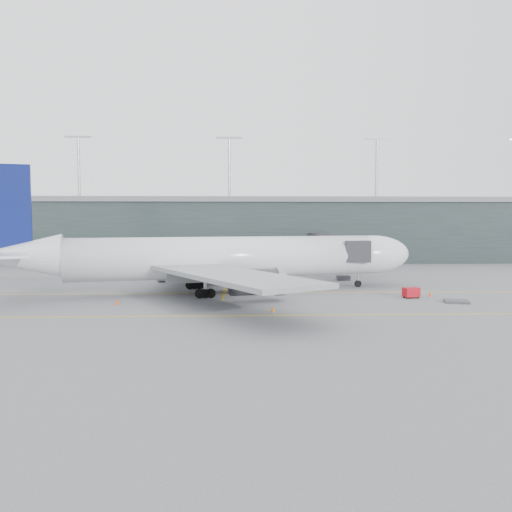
{
  "coord_description": "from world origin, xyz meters",
  "views": [
    {
      "loc": [
        6.73,
        -70.57,
        9.68
      ],
      "look_at": [
        9.29,
        -4.0,
        5.02
      ],
      "focal_mm": 35.0,
      "sensor_mm": 36.0,
      "label": 1
    }
  ],
  "objects": [
    {
      "name": "ground",
      "position": [
        0.0,
        0.0,
        0.0
      ],
      "size": [
        320.0,
        320.0,
        0.0
      ],
      "primitive_type": "plane",
      "color": "#55555A",
      "rests_on": "ground"
    },
    {
      "name": "taxiline_a",
      "position": [
        0.0,
        -4.0,
        0.01
      ],
      "size": [
        160.0,
        0.25,
        0.02
      ],
      "primitive_type": "cube",
      "color": "gold",
      "rests_on": "ground"
    },
    {
      "name": "taxiline_b",
      "position": [
        0.0,
        -20.0,
        0.01
      ],
      "size": [
        160.0,
        0.25,
        0.02
      ],
      "primitive_type": "cube",
      "color": "gold",
      "rests_on": "ground"
    },
    {
      "name": "taxiline_lead_main",
      "position": [
        5.0,
        20.0,
        0.01
      ],
      "size": [
        0.25,
        60.0,
        0.02
      ],
      "primitive_type": "cube",
      "color": "gold",
      "rests_on": "ground"
    },
    {
      "name": "terminal",
      "position": [
        -0.0,
        58.0,
        7.62
      ],
      "size": [
        240.0,
        36.0,
        29.0
      ],
      "color": "#1E2928",
      "rests_on": "ground"
    },
    {
      "name": "main_aircraft",
      "position": [
        4.82,
        -3.09,
        4.64
      ],
      "size": [
        58.36,
        53.87,
        16.53
      ],
      "rotation": [
        0.0,
        0.0,
        0.24
      ],
      "color": "silver",
      "rests_on": "ground"
    },
    {
      "name": "jet_bridge",
      "position": [
        24.34,
        24.76,
        5.27
      ],
      "size": [
        5.06,
        46.23,
        7.04
      ],
      "rotation": [
        0.0,
        0.0,
        -0.03
      ],
      "color": "#29292D",
      "rests_on": "ground"
    },
    {
      "name": "gse_cart",
      "position": [
        28.7,
        -9.0,
        0.73
      ],
      "size": [
        2.16,
        1.64,
        1.32
      ],
      "rotation": [
        0.0,
        0.0,
        0.23
      ],
      "color": "#A50B15",
      "rests_on": "ground"
    },
    {
      "name": "baggage_dolly",
      "position": [
        32.84,
        -12.71,
        0.16
      ],
      "size": [
        3.19,
        2.8,
        0.27
      ],
      "primitive_type": "cube",
      "rotation": [
        0.0,
        0.0,
        -0.26
      ],
      "color": "#3E3D43",
      "rests_on": "ground"
    },
    {
      "name": "uld_a",
      "position": [
        -5.02,
        9.08,
        0.9
      ],
      "size": [
        2.31,
        2.1,
        1.71
      ],
      "rotation": [
        0.0,
        0.0,
        0.38
      ],
      "color": "#3A3A3F",
      "rests_on": "ground"
    },
    {
      "name": "uld_b",
      "position": [
        -2.38,
        11.1,
        0.88
      ],
      "size": [
        2.23,
        2.01,
        1.68
      ],
      "rotation": [
        0.0,
        0.0,
        -0.34
      ],
      "color": "#3A3A3F",
      "rests_on": "ground"
    },
    {
      "name": "uld_c",
      "position": [
        -1.59,
        11.47,
        1.1
      ],
      "size": [
        2.51,
        2.11,
        2.09
      ],
      "rotation": [
        0.0,
        0.0,
        -0.12
      ],
      "color": "#3A3A3F",
      "rests_on": "ground"
    },
    {
      "name": "cone_nose",
      "position": [
        31.63,
        -7.71,
        0.32
      ],
      "size": [
        0.4,
        0.4,
        0.64
      ],
      "primitive_type": "cone",
      "color": "#F4450D",
      "rests_on": "ground"
    },
    {
      "name": "cone_wing_stbd",
      "position": [
        10.56,
        -18.09,
        0.34
      ],
      "size": [
        0.42,
        0.42,
        0.67
      ],
      "primitive_type": "cone",
      "color": "#D5660B",
      "rests_on": "ground"
    },
    {
      "name": "cone_wing_port",
      "position": [
        7.93,
        12.28,
        0.37
      ],
      "size": [
        0.47,
        0.47,
        0.75
      ],
      "primitive_type": "cone",
      "color": "#CD620B",
      "rests_on": "ground"
    },
    {
      "name": "cone_tail",
      "position": [
        -7.2,
        -12.64,
        0.34
      ],
      "size": [
        0.43,
        0.43,
        0.69
      ],
      "primitive_type": "cone",
      "color": "#EB3D0D",
      "rests_on": "ground"
    }
  ]
}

